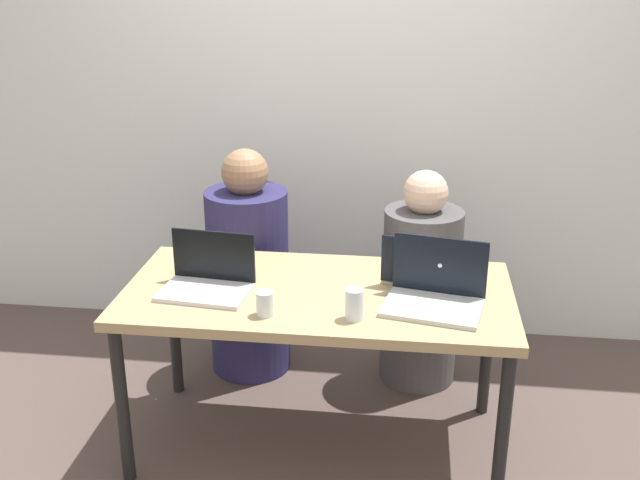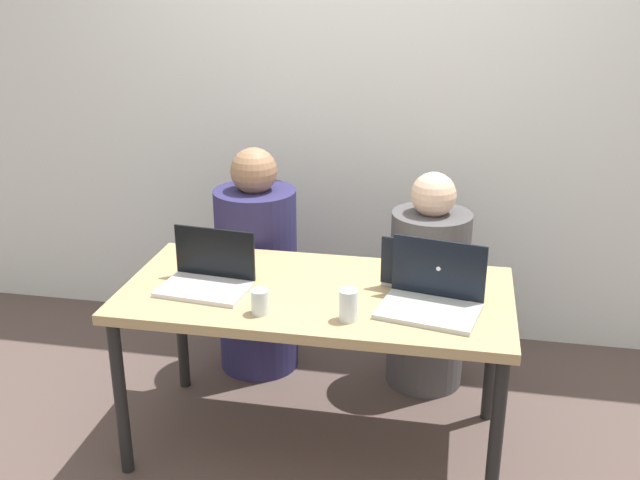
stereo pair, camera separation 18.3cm
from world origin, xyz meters
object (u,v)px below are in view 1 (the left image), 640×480
at_px(laptop_front_right, 435,293).
at_px(water_glass_left, 265,305).
at_px(water_glass_right, 354,306).
at_px(person_on_right, 421,290).
at_px(laptop_back_right, 429,273).
at_px(laptop_front_left, 208,279).
at_px(person_on_left, 249,275).

bearing_deg(laptop_front_right, water_glass_left, -154.06).
bearing_deg(water_glass_right, person_on_right, 73.17).
height_order(laptop_back_right, water_glass_right, laptop_back_right).
bearing_deg(water_glass_left, laptop_front_right, 14.43).
xyz_separation_m(laptop_front_right, water_glass_right, (-0.29, -0.15, -0.00)).
height_order(laptop_front_right, water_glass_right, laptop_front_right).
height_order(laptop_front_right, laptop_back_right, laptop_front_right).
height_order(person_on_right, water_glass_right, person_on_right).
bearing_deg(laptop_front_left, laptop_back_right, 17.76).
xyz_separation_m(laptop_front_right, laptop_front_left, (-0.87, 0.02, -0.00)).
distance_m(person_on_left, water_glass_right, 1.04).
distance_m(person_on_right, laptop_front_right, 0.74).
bearing_deg(laptop_front_left, water_glass_left, -28.77).
bearing_deg(person_on_right, laptop_front_left, 32.28).
bearing_deg(person_on_right, water_glass_right, 67.37).
xyz_separation_m(laptop_front_right, laptop_back_right, (-0.02, 0.20, -0.01)).
relative_size(person_on_left, laptop_front_right, 2.79).
bearing_deg(laptop_back_right, person_on_left, -17.41).
distance_m(laptop_front_right, water_glass_right, 0.32).
height_order(person_on_left, water_glass_right, person_on_left).
bearing_deg(laptop_back_right, laptop_front_right, 107.58).
bearing_deg(laptop_front_left, person_on_left, 95.13).
relative_size(laptop_front_left, water_glass_right, 3.10).
bearing_deg(person_on_left, laptop_back_right, 133.56).
relative_size(person_on_right, water_glass_left, 11.30).
height_order(laptop_front_left, water_glass_right, laptop_front_left).
distance_m(laptop_front_right, laptop_back_right, 0.20).
distance_m(laptop_back_right, water_glass_left, 0.69).
relative_size(person_on_right, laptop_front_right, 2.61).
height_order(laptop_front_right, water_glass_left, laptop_front_right).
distance_m(laptop_back_right, water_glass_right, 0.44).
distance_m(laptop_front_right, water_glass_left, 0.63).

